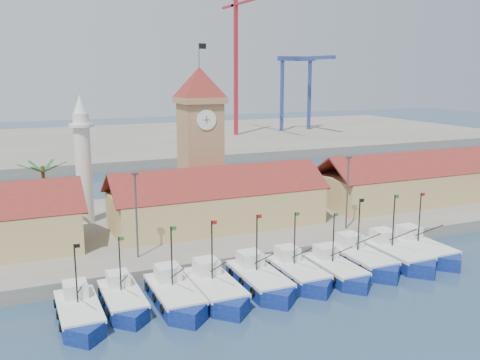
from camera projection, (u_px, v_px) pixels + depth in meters
name	position (u px, v px, depth m)	size (l,w,h in m)	color
ground	(294.00, 295.00, 50.20)	(400.00, 400.00, 0.00)	#1B2E48
quay	(206.00, 222.00, 71.60)	(140.00, 32.00, 1.50)	gray
terminal	(100.00, 143.00, 148.75)	(240.00, 80.00, 2.00)	gray
boat_0	(80.00, 315.00, 44.50)	(3.37, 9.25, 7.00)	navy
boat_1	(123.00, 301.00, 47.13)	(3.26, 8.92, 6.75)	navy
boat_2	(176.00, 297.00, 47.80)	(3.63, 9.93, 7.51)	navy
boat_3	(216.00, 291.00, 49.20)	(3.69, 10.12, 7.66)	navy
boat_4	(261.00, 281.00, 51.33)	(3.68, 10.07, 7.62)	navy
boat_5	(298.00, 274.00, 53.31)	(3.52, 9.65, 7.30)	navy
boat_6	(337.00, 271.00, 54.14)	(3.37, 9.23, 6.98)	navy
boat_7	(363.00, 260.00, 56.97)	(3.76, 10.30, 7.80)	navy
boat_8	(397.00, 256.00, 58.38)	(3.81, 10.45, 7.91)	navy
boat_9	(423.00, 251.00, 60.15)	(3.71, 10.17, 7.69)	navy
hall_center	(217.00, 206.00, 67.36)	(27.04, 10.13, 7.61)	tan
hall_right	(416.00, 184.00, 79.92)	(31.20, 10.13, 7.61)	tan
clock_tower	(200.00, 137.00, 71.14)	(5.80, 5.80, 22.70)	#AA7D57
minaret	(83.00, 159.00, 67.50)	(3.00, 3.00, 16.30)	silver
palm_tree	(44.00, 193.00, 64.44)	(5.60, 5.03, 8.39)	brown
lamp_posts	(247.00, 200.00, 59.87)	(80.70, 0.25, 9.03)	#3F3F44
crane_red_right	(238.00, 47.00, 152.72)	(1.00, 35.72, 45.23)	#B61C2B
gantry	(302.00, 73.00, 166.27)	(13.00, 22.00, 23.20)	#2D3F8B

